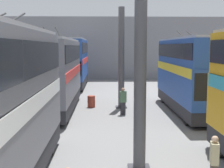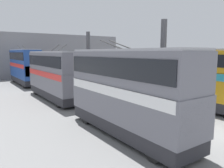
{
  "view_description": "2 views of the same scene",
  "coord_description": "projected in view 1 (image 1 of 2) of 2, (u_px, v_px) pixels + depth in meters",
  "views": [
    {
      "loc": [
        -6.73,
        1.29,
        4.46
      ],
      "look_at": [
        9.69,
        0.85,
        2.5
      ],
      "focal_mm": 50.0,
      "sensor_mm": 36.0,
      "label": 1
    },
    {
      "loc": [
        -7.21,
        12.39,
        4.92
      ],
      "look_at": [
        11.01,
        -0.04,
        1.7
      ],
      "focal_mm": 35.0,
      "sensor_mm": 36.0,
      "label": 2
    }
  ],
  "objects": [
    {
      "name": "depot_back_wall",
      "position": [
        113.0,
        48.0,
        42.43
      ],
      "size": [
        0.5,
        36.0,
        8.51
      ],
      "color": "slate",
      "rests_on": "ground_plane"
    },
    {
      "name": "support_column_near",
      "position": [
        140.0,
        73.0,
        10.98
      ],
      "size": [
        0.8,
        0.8,
        7.3
      ],
      "color": "#4C4C51",
      "rests_on": "ground_plane"
    },
    {
      "name": "support_column_far",
      "position": [
        121.0,
        60.0,
        22.63
      ],
      "size": [
        0.8,
        0.8,
        7.3
      ],
      "color": "#4C4C51",
      "rests_on": "ground_plane"
    },
    {
      "name": "bus_left_far",
      "position": [
        189.0,
        70.0,
        21.21
      ],
      "size": [
        10.28,
        2.54,
        5.69
      ],
      "color": "black",
      "rests_on": "ground_plane"
    },
    {
      "name": "bus_right_mid",
      "position": [
        57.0,
        70.0,
        21.56
      ],
      "size": [
        10.43,
        2.54,
        5.63
      ],
      "color": "black",
      "rests_on": "ground_plane"
    },
    {
      "name": "bus_right_far",
      "position": [
        74.0,
        60.0,
        34.59
      ],
      "size": [
        10.33,
        2.54,
        5.99
      ],
      "color": "black",
      "rests_on": "ground_plane"
    },
    {
      "name": "person_aisle_midway",
      "position": [
        123.0,
        100.0,
        20.49
      ],
      "size": [
        0.33,
        0.47,
        1.8
      ],
      "rotation": [
        0.0,
        0.0,
        3.38
      ],
      "color": "#2D2D33",
      "rests_on": "ground_plane"
    },
    {
      "name": "person_by_left_row",
      "position": [
        214.0,
        160.0,
        9.84
      ],
      "size": [
        0.46,
        0.32,
        1.69
      ],
      "rotation": [
        0.0,
        0.0,
        4.51
      ],
      "color": "#473D33",
      "rests_on": "ground_plane"
    },
    {
      "name": "oil_drum",
      "position": [
        91.0,
        102.0,
        23.12
      ],
      "size": [
        0.59,
        0.59,
        0.85
      ],
      "color": "#933828",
      "rests_on": "ground_plane"
    }
  ]
}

